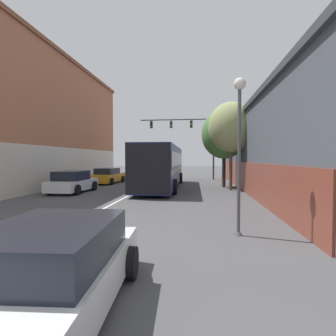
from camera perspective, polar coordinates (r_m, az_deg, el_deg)
lane_center_line at (r=18.01m, az=-7.28°, el=-5.29°), size 0.14×44.14×0.01m
building_left_brick at (r=24.35m, az=-30.23°, el=9.41°), size 7.62×26.09×10.84m
building_right_storefront at (r=20.58m, az=27.83°, el=3.94°), size 8.85×26.35×5.88m
bus at (r=20.66m, az=-1.45°, el=0.72°), size 3.12×12.24×3.23m
hatchback_foreground at (r=4.39m, az=-25.41°, el=-20.45°), size 2.39×4.66×1.33m
parked_car_left_near at (r=24.98m, az=-12.91°, el=-1.72°), size 2.21×4.70×1.43m
parked_car_left_mid at (r=18.98m, az=-20.07°, el=-2.93°), size 2.20×4.22×1.47m
traffic_signal_gantry at (r=29.54m, az=4.66°, el=7.65°), size 8.30×0.36×6.97m
street_lamp at (r=8.08m, az=15.24°, el=6.57°), size 0.36×0.36×4.68m
street_tree_near at (r=19.79m, az=13.57°, el=8.62°), size 3.31×2.98×6.42m
street_tree_far at (r=21.64m, az=12.12°, el=7.22°), size 3.61×3.25×6.27m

